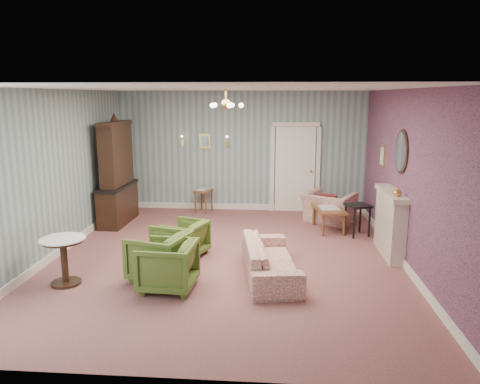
# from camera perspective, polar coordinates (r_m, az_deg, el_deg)

# --- Properties ---
(floor) EXTENTS (7.00, 7.00, 0.00)m
(floor) POSITION_cam_1_polar(r_m,az_deg,el_deg) (8.06, -1.66, -8.24)
(floor) COLOR #8B5550
(floor) RESTS_ON ground
(ceiling) EXTENTS (7.00, 7.00, 0.00)m
(ceiling) POSITION_cam_1_polar(r_m,az_deg,el_deg) (7.57, -1.79, 12.83)
(ceiling) COLOR white
(ceiling) RESTS_ON ground
(wall_back) EXTENTS (6.00, 0.00, 6.00)m
(wall_back) POSITION_cam_1_polar(r_m,az_deg,el_deg) (11.13, 0.22, 5.08)
(wall_back) COLOR slate
(wall_back) RESTS_ON ground
(wall_front) EXTENTS (6.00, 0.00, 6.00)m
(wall_front) POSITION_cam_1_polar(r_m,az_deg,el_deg) (4.32, -6.73, -6.13)
(wall_front) COLOR slate
(wall_front) RESTS_ON ground
(wall_left) EXTENTS (0.00, 7.00, 7.00)m
(wall_left) POSITION_cam_1_polar(r_m,az_deg,el_deg) (8.54, -22.17, 2.09)
(wall_left) COLOR slate
(wall_left) RESTS_ON ground
(wall_right) EXTENTS (0.00, 7.00, 7.00)m
(wall_right) POSITION_cam_1_polar(r_m,az_deg,el_deg) (7.95, 20.33, 1.55)
(wall_right) COLOR slate
(wall_right) RESTS_ON ground
(wall_right_floral) EXTENTS (0.00, 7.00, 7.00)m
(wall_right_floral) POSITION_cam_1_polar(r_m,az_deg,el_deg) (7.94, 20.23, 1.55)
(wall_right_floral) COLOR #B1586A
(wall_right_floral) RESTS_ON ground
(door) EXTENTS (1.12, 0.12, 2.16)m
(door) POSITION_cam_1_polar(r_m,az_deg,el_deg) (11.13, 6.90, 3.07)
(door) COLOR white
(door) RESTS_ON floor
(olive_chair_a) EXTENTS (0.77, 0.82, 0.79)m
(olive_chair_a) POSITION_cam_1_polar(r_m,az_deg,el_deg) (6.77, -9.08, -8.83)
(olive_chair_a) COLOR #4A6523
(olive_chair_a) RESTS_ON floor
(olive_chair_b) EXTENTS (0.94, 0.97, 0.82)m
(olive_chair_b) POSITION_cam_1_polar(r_m,az_deg,el_deg) (7.15, -10.09, -7.63)
(olive_chair_b) COLOR #4A6523
(olive_chair_b) RESTS_ON floor
(olive_chair_c) EXTENTS (0.83, 0.85, 0.70)m
(olive_chair_c) POSITION_cam_1_polar(r_m,az_deg,el_deg) (8.12, -6.94, -5.57)
(olive_chair_c) COLOR #4A6523
(olive_chair_c) RESTS_ON floor
(sofa_chintz) EXTENTS (0.83, 1.98, 0.75)m
(sofa_chintz) POSITION_cam_1_polar(r_m,az_deg,el_deg) (7.18, 3.83, -7.66)
(sofa_chintz) COLOR #9C423F
(sofa_chintz) RESTS_ON floor
(wingback_chair) EXTENTS (1.23, 1.09, 0.91)m
(wingback_chair) POSITION_cam_1_polar(r_m,az_deg,el_deg) (10.34, 11.13, -1.29)
(wingback_chair) COLOR #9C423F
(wingback_chair) RESTS_ON floor
(dresser) EXTENTS (0.53, 1.44, 2.39)m
(dresser) POSITION_cam_1_polar(r_m,az_deg,el_deg) (10.32, -15.25, 2.67)
(dresser) COLOR black
(dresser) RESTS_ON floor
(fireplace) EXTENTS (0.30, 1.40, 1.16)m
(fireplace) POSITION_cam_1_polar(r_m,az_deg,el_deg) (8.47, 18.28, -3.73)
(fireplace) COLOR beige
(fireplace) RESTS_ON floor
(mantel_vase) EXTENTS (0.15, 0.15, 0.15)m
(mantel_vase) POSITION_cam_1_polar(r_m,az_deg,el_deg) (7.94, 19.11, 0.04)
(mantel_vase) COLOR gold
(mantel_vase) RESTS_ON fireplace
(oval_mirror) EXTENTS (0.04, 0.76, 0.84)m
(oval_mirror) POSITION_cam_1_polar(r_m,az_deg,el_deg) (8.26, 19.53, 4.79)
(oval_mirror) COLOR white
(oval_mirror) RESTS_ON wall_right
(framed_print) EXTENTS (0.04, 0.34, 0.42)m
(framed_print) POSITION_cam_1_polar(r_m,az_deg,el_deg) (9.59, 17.44, 4.33)
(framed_print) COLOR gold
(framed_print) RESTS_ON wall_right
(coffee_table) EXTENTS (0.68, 1.04, 0.49)m
(coffee_table) POSITION_cam_1_polar(r_m,az_deg,el_deg) (9.77, 11.00, -3.32)
(coffee_table) COLOR brown
(coffee_table) RESTS_ON floor
(side_table_black) EXTENTS (0.56, 0.56, 0.65)m
(side_table_black) POSITION_cam_1_polar(r_m,az_deg,el_deg) (9.50, 14.47, -3.43)
(side_table_black) COLOR black
(side_table_black) RESTS_ON floor
(pedestal_table) EXTENTS (0.84, 0.84, 0.73)m
(pedestal_table) POSITION_cam_1_polar(r_m,az_deg,el_deg) (7.36, -21.14, -8.08)
(pedestal_table) COLOR black
(pedestal_table) RESTS_ON floor
(nesting_table) EXTENTS (0.47, 0.54, 0.60)m
(nesting_table) POSITION_cam_1_polar(r_m,az_deg,el_deg) (11.09, -4.58, -1.02)
(nesting_table) COLOR brown
(nesting_table) RESTS_ON floor
(gilt_mirror_back) EXTENTS (0.28, 0.06, 0.36)m
(gilt_mirror_back) POSITION_cam_1_polar(r_m,az_deg,el_deg) (11.17, -4.43, 6.36)
(gilt_mirror_back) COLOR gold
(gilt_mirror_back) RESTS_ON wall_back
(sconce_left) EXTENTS (0.16, 0.12, 0.30)m
(sconce_left) POSITION_cam_1_polar(r_m,az_deg,el_deg) (11.25, -7.24, 6.34)
(sconce_left) COLOR gold
(sconce_left) RESTS_ON wall_back
(sconce_right) EXTENTS (0.16, 0.12, 0.30)m
(sconce_right) POSITION_cam_1_polar(r_m,az_deg,el_deg) (11.08, -1.62, 6.34)
(sconce_right) COLOR gold
(sconce_right) RESTS_ON wall_back
(chandelier) EXTENTS (0.56, 0.56, 0.36)m
(chandelier) POSITION_cam_1_polar(r_m,az_deg,el_deg) (7.57, -1.78, 10.79)
(chandelier) COLOR gold
(chandelier) RESTS_ON ceiling
(burgundy_cushion) EXTENTS (0.41, 0.28, 0.39)m
(burgundy_cushion) POSITION_cam_1_polar(r_m,az_deg,el_deg) (10.19, 10.96, -1.33)
(burgundy_cushion) COLOR maroon
(burgundy_cushion) RESTS_ON wingback_chair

